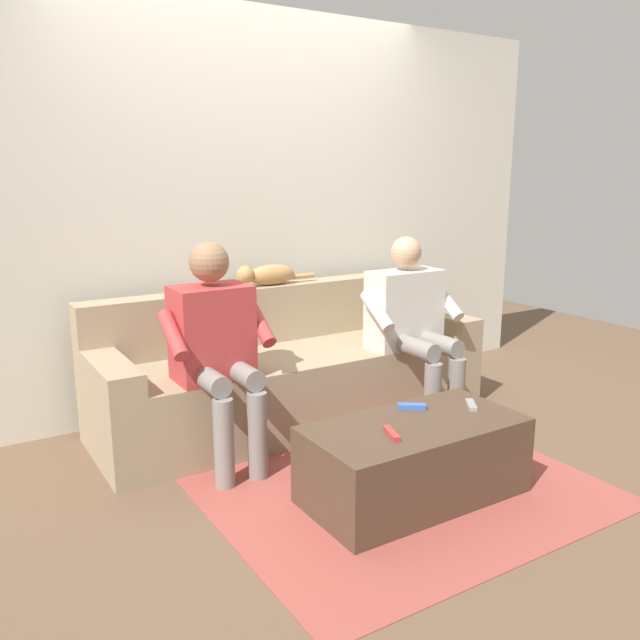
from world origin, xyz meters
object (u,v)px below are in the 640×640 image
at_px(person_left_seated, 412,318).
at_px(remote_blue, 412,406).
at_px(remote_red, 392,433).
at_px(remote_gray, 471,405).
at_px(coffee_table, 414,460).
at_px(person_right_seated, 216,341).
at_px(cat_on_backrest, 267,275).
at_px(couch, 291,373).

distance_m(person_left_seated, remote_blue, 0.86).
relative_size(remote_red, remote_gray, 1.05).
bearing_deg(remote_blue, coffee_table, -89.54).
height_order(person_right_seated, remote_red, person_right_seated).
bearing_deg(cat_on_backrest, remote_gray, 105.63).
relative_size(coffee_table, person_left_seated, 0.91).
xyz_separation_m(person_right_seated, cat_on_backrest, (-0.60, -0.60, 0.21)).
bearing_deg(cat_on_backrest, coffee_table, 90.89).
height_order(person_right_seated, cat_on_backrest, person_right_seated).
height_order(couch, remote_red, couch).
relative_size(coffee_table, cat_on_backrest, 1.89).
xyz_separation_m(coffee_table, cat_on_backrest, (0.02, -1.43, 0.69)).
distance_m(coffee_table, person_right_seated, 1.14).
distance_m(coffee_table, cat_on_backrest, 1.59).
height_order(remote_red, remote_gray, remote_red).
xyz_separation_m(coffee_table, remote_gray, (-0.37, -0.02, 0.20)).
relative_size(coffee_table, person_right_seated, 0.89).
height_order(couch, person_right_seated, person_right_seated).
bearing_deg(coffee_table, cat_on_backrest, -89.11).
height_order(person_left_seated, cat_on_backrest, person_left_seated).
distance_m(person_left_seated, remote_red, 1.20).
height_order(coffee_table, person_right_seated, person_right_seated).
relative_size(couch, cat_on_backrest, 4.39).
bearing_deg(remote_red, coffee_table, 126.84).
distance_m(couch, remote_gray, 1.22).
bearing_deg(couch, person_right_seated, 29.13).
xyz_separation_m(person_left_seated, person_right_seated, (1.24, -0.04, 0.02)).
bearing_deg(remote_red, person_left_seated, 154.65).
relative_size(couch, person_left_seated, 2.12).
height_order(couch, cat_on_backrest, cat_on_backrest).
distance_m(remote_red, remote_gray, 0.56).
xyz_separation_m(person_left_seated, remote_blue, (0.52, 0.64, -0.25)).
xyz_separation_m(person_left_seated, remote_red, (0.81, 0.85, -0.25)).
xyz_separation_m(cat_on_backrest, remote_blue, (-0.12, 1.28, -0.49)).
xyz_separation_m(coffee_table, remote_red, (0.19, 0.06, 0.20)).
height_order(cat_on_backrest, remote_blue, cat_on_backrest).
bearing_deg(remote_blue, person_left_seated, 85.90).
bearing_deg(coffee_table, person_right_seated, -53.13).
bearing_deg(person_left_seated, remote_gray, 72.03).
bearing_deg(person_left_seated, couch, -31.84).
bearing_deg(remote_red, remote_gray, 116.53).
relative_size(person_right_seated, cat_on_backrest, 2.14).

